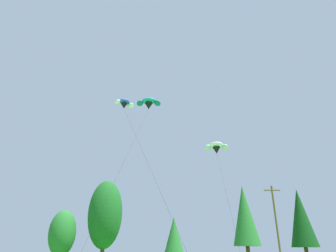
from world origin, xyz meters
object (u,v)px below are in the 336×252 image
Objects in this scene: utility_pole at (277,226)px; parafoil_kite_mid_blue_white at (124,104)px; parafoil_kite_high_teal at (149,103)px; parafoil_kite_far_white at (216,148)px.

utility_pole is 25.20m from parafoil_kite_mid_blue_white.
utility_pole is 0.49× the size of parafoil_kite_high_teal.
parafoil_kite_high_teal is at bearing -165.13° from parafoil_kite_far_white.
parafoil_kite_high_teal is 12.25m from parafoil_kite_far_white.
parafoil_kite_mid_blue_white reaches higher than parafoil_kite_far_white.
parafoil_kite_far_white is (10.24, 2.72, -6.16)m from parafoil_kite_high_teal.
parafoil_kite_mid_blue_white is at bearing -153.83° from utility_pole.
utility_pole is 24.58m from parafoil_kite_high_teal.
parafoil_kite_far_white reaches higher than utility_pole.
parafoil_kite_high_teal is at bearing 75.87° from parafoil_kite_mid_blue_white.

